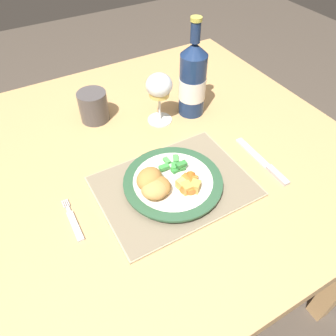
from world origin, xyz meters
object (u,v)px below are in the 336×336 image
Objects in this scene: bottle at (193,80)px; table_knife at (266,164)px; wine_glass at (159,88)px; dining_table at (135,180)px; dinner_plate at (173,182)px; fork at (74,223)px; drinking_cup at (93,106)px.

table_knife is at bearing -82.08° from bottle.
wine_glass reaches higher than table_knife.
dinner_plate is (0.04, -0.14, 0.11)m from dining_table.
dinner_plate is 0.24m from fork.
bottle reaches higher than fork.
dinner_plate is 1.56× the size of wine_glass.
fork is 0.81× the size of wine_glass.
table_knife is 0.51m from drinking_cup.
dining_table is at bearing -158.16° from bottle.
dining_table is 5.02× the size of dinner_plate.
bottle is at bearing 49.60° from dinner_plate.
drinking_cup is (-0.16, 0.10, -0.06)m from wine_glass.
dining_table is at bearing -83.60° from drinking_cup.
bottle is (0.25, 0.10, 0.20)m from dining_table.
wine_glass is at bearing 37.23° from dining_table.
dining_table is 4.19× the size of bottle.
fork reaches higher than dining_table.
fork is at bearing -145.80° from wine_glass.
dining_table is 6.09× the size of table_knife.
table_knife is (0.49, -0.07, 0.00)m from fork.
wine_glass is at bearing 115.61° from table_knife.
table_knife reaches higher than fork.
dining_table is 0.18m from dinner_plate.
wine_glass is at bearing 34.20° from fork.
bottle reaches higher than wine_glass.
dining_table is 0.27m from wine_glass.
table_knife is (0.29, -0.20, 0.09)m from dining_table.
dinner_plate is 0.25m from table_knife.
dining_table is 0.36m from table_knife.
dinner_plate is 0.36m from drinking_cup.
table_knife reaches higher than dining_table.
fork is 1.38× the size of drinking_cup.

